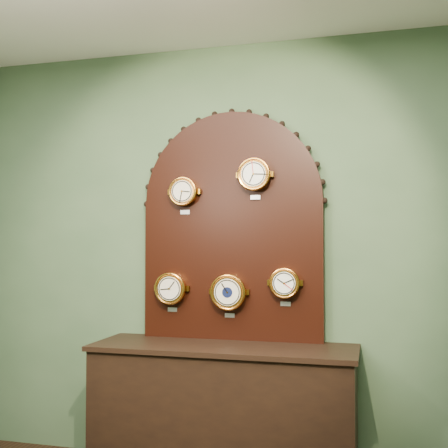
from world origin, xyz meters
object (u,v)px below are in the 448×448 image
(display_board, at_px, (232,218))
(tide_clock, at_px, (285,283))
(shop_counter, at_px, (223,415))
(roman_clock, at_px, (184,192))
(arabic_clock, at_px, (254,175))
(barometer, at_px, (228,292))
(hygrometer, at_px, (171,288))

(display_board, height_order, tide_clock, display_board)
(tide_clock, bearing_deg, shop_counter, -156.85)
(roman_clock, bearing_deg, arabic_clock, -0.06)
(barometer, bearing_deg, display_board, 85.33)
(display_board, bearing_deg, arabic_clock, -21.70)
(shop_counter, relative_size, display_board, 1.05)
(roman_clock, xyz_separation_m, tide_clock, (0.68, 0.00, -0.59))
(roman_clock, bearing_deg, display_board, 11.81)
(shop_counter, distance_m, roman_clock, 1.45)
(display_board, xyz_separation_m, tide_clock, (0.36, -0.07, -0.42))
(shop_counter, xyz_separation_m, barometer, (-0.01, 0.15, 0.74))
(shop_counter, bearing_deg, hygrometer, 159.04)
(roman_clock, height_order, tide_clock, roman_clock)
(arabic_clock, relative_size, barometer, 0.93)
(hygrometer, bearing_deg, barometer, -0.10)
(roman_clock, relative_size, arabic_clock, 0.93)
(shop_counter, xyz_separation_m, tide_clock, (0.36, 0.15, 0.81))
(display_board, relative_size, roman_clock, 6.21)
(display_board, height_order, hygrometer, display_board)
(barometer, xyz_separation_m, tide_clock, (0.37, 0.00, 0.06))
(display_board, relative_size, tide_clock, 6.22)
(hygrometer, xyz_separation_m, tide_clock, (0.76, 0.00, 0.05))
(shop_counter, distance_m, hygrometer, 0.87)
(shop_counter, distance_m, arabic_clock, 1.52)
(shop_counter, bearing_deg, roman_clock, 153.87)
(display_board, bearing_deg, roman_clock, -168.19)
(shop_counter, xyz_separation_m, hygrometer, (-0.40, 0.15, 0.76))
(arabic_clock, bearing_deg, tide_clock, 0.16)
(tide_clock, bearing_deg, hygrometer, -179.96)
(display_board, distance_m, roman_clock, 0.37)
(shop_counter, distance_m, display_board, 1.25)
(roman_clock, relative_size, hygrometer, 0.93)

